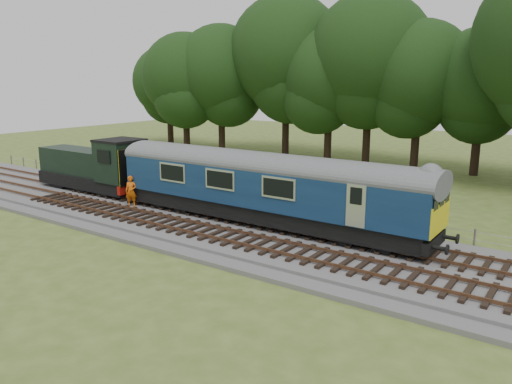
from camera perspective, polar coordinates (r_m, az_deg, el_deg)
The scene contains 9 objects.
ground at distance 24.60m, azimuth 2.73°, elevation -5.85°, with size 120.00×120.00×0.00m, color #495921.
ballast at distance 24.55m, azimuth 2.73°, elevation -5.47°, with size 70.00×7.00×0.35m, color #4C4C4F.
track_north at distance 25.62m, azimuth 4.41°, elevation -4.14°, with size 67.20×2.40×0.21m.
track_south at distance 23.20m, azimuth 0.62°, elevation -5.93°, with size 67.20×2.40×0.21m.
fence at distance 28.34m, azimuth 7.59°, elevation -3.42°, with size 64.00×0.12×1.00m, color #6B6054, non-canonical shape.
tree_line at distance 44.26m, azimuth 18.11°, elevation 1.94°, with size 70.00×8.00×18.00m, color black, non-canonical shape.
dmu_railcar at distance 26.05m, azimuth 0.91°, elevation 1.16°, with size 18.05×2.86×3.88m.
shunter_loco at distance 35.73m, azimuth -17.96°, elevation 2.69°, with size 8.92×2.60×3.38m.
worker at distance 30.83m, azimuth -14.09°, elevation 0.08°, with size 0.68×0.45×1.86m, color #E15D0B.
Camera 1 is at (12.37, -19.76, 7.87)m, focal length 35.00 mm.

